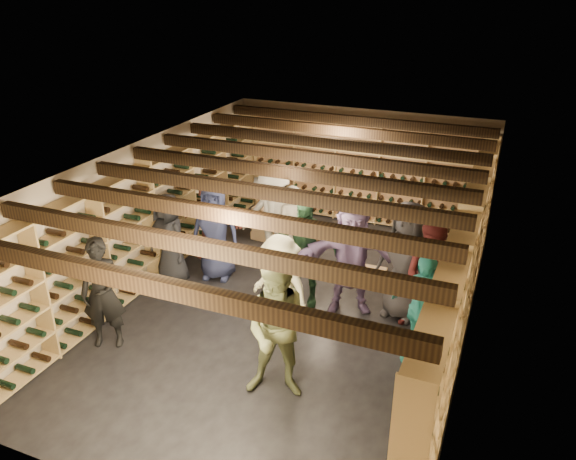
% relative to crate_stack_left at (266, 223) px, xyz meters
% --- Properties ---
extents(ground, '(8.00, 8.00, 0.00)m').
position_rel_crate_stack_left_xyz_m(ground, '(1.40, -2.18, -0.34)').
color(ground, black).
rests_on(ground, ground).
extents(walls, '(5.52, 8.02, 2.40)m').
position_rel_crate_stack_left_xyz_m(walls, '(1.40, -2.18, 0.86)').
color(walls, '#BEAD94').
rests_on(walls, ground).
extents(ceiling, '(5.50, 8.00, 0.01)m').
position_rel_crate_stack_left_xyz_m(ceiling, '(1.40, -2.18, 2.06)').
color(ceiling, beige).
rests_on(ceiling, walls).
extents(ceiling_joists, '(5.40, 7.12, 0.18)m').
position_rel_crate_stack_left_xyz_m(ceiling_joists, '(1.40, -2.18, 1.92)').
color(ceiling_joists, black).
rests_on(ceiling_joists, ground).
extents(wine_rack_left, '(0.32, 7.50, 2.15)m').
position_rel_crate_stack_left_xyz_m(wine_rack_left, '(-1.17, -2.18, 0.74)').
color(wine_rack_left, '#A58750').
rests_on(wine_rack_left, ground).
extents(wine_rack_right, '(0.32, 7.50, 2.15)m').
position_rel_crate_stack_left_xyz_m(wine_rack_right, '(3.97, -2.18, 0.74)').
color(wine_rack_right, '#A58750').
rests_on(wine_rack_right, ground).
extents(wine_rack_back, '(4.70, 0.30, 2.15)m').
position_rel_crate_stack_left_xyz_m(wine_rack_back, '(1.40, 1.65, 0.73)').
color(wine_rack_back, '#A58750').
rests_on(wine_rack_back, ground).
extents(crate_stack_left, '(0.53, 0.38, 0.68)m').
position_rel_crate_stack_left_xyz_m(crate_stack_left, '(0.00, 0.00, 0.00)').
color(crate_stack_left, tan).
rests_on(crate_stack_left, ground).
extents(crate_stack_right, '(0.56, 0.42, 0.68)m').
position_rel_crate_stack_left_xyz_m(crate_stack_right, '(0.98, -0.34, 0.00)').
color(crate_stack_right, tan).
rests_on(crate_stack_right, ground).
extents(crate_loose, '(0.51, 0.34, 0.17)m').
position_rel_crate_stack_left_xyz_m(crate_loose, '(2.40, -0.78, -0.25)').
color(crate_loose, tan).
rests_on(crate_loose, ground).
extents(person_0, '(0.91, 0.73, 1.62)m').
position_rel_crate_stack_left_xyz_m(person_0, '(-0.78, -2.22, 0.47)').
color(person_0, black).
rests_on(person_0, ground).
extents(person_1, '(0.72, 0.61, 1.67)m').
position_rel_crate_stack_left_xyz_m(person_1, '(-0.61, -4.12, 0.50)').
color(person_1, black).
rests_on(person_1, ground).
extents(person_2, '(1.06, 0.92, 1.88)m').
position_rel_crate_stack_left_xyz_m(person_2, '(2.10, -4.14, 0.60)').
color(person_2, '#5A623C').
rests_on(person_2, ground).
extents(person_3, '(1.16, 0.91, 1.58)m').
position_rel_crate_stack_left_xyz_m(person_3, '(1.56, -2.90, 0.45)').
color(person_3, beige).
rests_on(person_3, ground).
extents(person_4, '(1.05, 0.77, 1.65)m').
position_rel_crate_stack_left_xyz_m(person_4, '(3.58, -2.83, 0.49)').
color(person_4, '#238079').
rests_on(person_4, ground).
extents(person_5, '(1.51, 0.57, 1.59)m').
position_rel_crate_stack_left_xyz_m(person_5, '(-0.55, -1.20, 0.46)').
color(person_5, brown).
rests_on(person_5, ground).
extents(person_6, '(0.94, 0.71, 1.74)m').
position_rel_crate_stack_left_xyz_m(person_6, '(-0.15, -1.76, 0.53)').
color(person_6, '#242B4F').
rests_on(person_6, ground).
extents(person_7, '(0.70, 0.60, 1.62)m').
position_rel_crate_stack_left_xyz_m(person_7, '(1.04, -1.09, 0.47)').
color(person_7, gray).
rests_on(person_7, ground).
extents(person_8, '(0.93, 0.76, 1.78)m').
position_rel_crate_stack_left_xyz_m(person_8, '(3.58, -2.06, 0.55)').
color(person_8, '#421314').
rests_on(person_8, ground).
extents(person_9, '(1.17, 0.68, 1.82)m').
position_rel_crate_stack_left_xyz_m(person_9, '(0.53, -0.88, 0.57)').
color(person_9, '#A4A296').
rests_on(person_9, ground).
extents(person_10, '(1.15, 0.73, 1.83)m').
position_rel_crate_stack_left_xyz_m(person_10, '(1.56, -1.98, 0.57)').
color(person_10, '#23482E').
rests_on(person_10, ground).
extents(person_11, '(1.79, 1.07, 1.84)m').
position_rel_crate_stack_left_xyz_m(person_11, '(2.32, -1.89, 0.58)').
color(person_11, slate).
rests_on(person_11, ground).
extents(person_12, '(1.06, 0.83, 1.89)m').
position_rel_crate_stack_left_xyz_m(person_12, '(3.12, -1.75, 0.61)').
color(person_12, '#36363B').
rests_on(person_12, ground).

